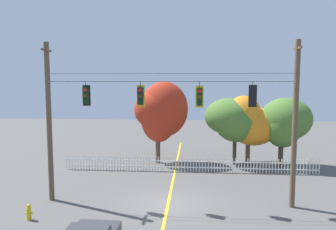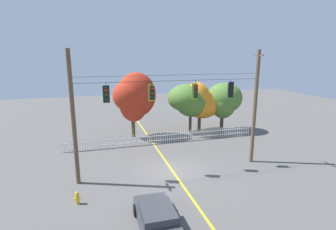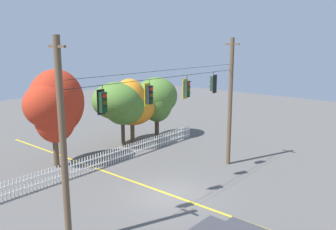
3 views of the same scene
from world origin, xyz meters
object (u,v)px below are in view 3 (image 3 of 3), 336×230
at_px(traffic_signal_eastbound_side, 187,89).
at_px(autumn_maple_near_fence, 54,106).
at_px(traffic_signal_northbound_secondary, 213,84).
at_px(autumn_maple_mid, 120,103).
at_px(traffic_signal_westbound_side, 149,95).
at_px(autumn_maple_far_west, 157,99).
at_px(traffic_signal_northbound_primary, 103,102).
at_px(autumn_oak_far_east, 132,105).

height_order(traffic_signal_eastbound_side, autumn_maple_near_fence, autumn_maple_near_fence).
height_order(traffic_signal_northbound_secondary, autumn_maple_mid, traffic_signal_northbound_secondary).
xyz_separation_m(traffic_signal_westbound_side, traffic_signal_eastbound_side, (3.20, -0.00, -0.03)).
bearing_deg(traffic_signal_northbound_secondary, traffic_signal_eastbound_side, 179.61).
relative_size(traffic_signal_eastbound_side, autumn_maple_far_west, 0.25).
distance_m(traffic_signal_northbound_primary, autumn_maple_far_west, 15.93).
bearing_deg(autumn_maple_near_fence, autumn_oak_far_east, -0.71).
bearing_deg(autumn_maple_mid, traffic_signal_northbound_primary, -135.54).
distance_m(traffic_signal_westbound_side, autumn_oak_far_east, 11.98).
xyz_separation_m(autumn_maple_mid, autumn_oak_far_east, (1.35, 0.02, -0.34)).
bearing_deg(traffic_signal_eastbound_side, traffic_signal_westbound_side, 180.00).
height_order(traffic_signal_northbound_primary, autumn_maple_mid, traffic_signal_northbound_primary).
bearing_deg(autumn_maple_far_west, traffic_signal_westbound_side, -139.74).
xyz_separation_m(autumn_maple_near_fence, autumn_maple_mid, (5.96, -0.11, -0.55)).
distance_m(traffic_signal_eastbound_side, traffic_signal_northbound_secondary, 2.78).
height_order(traffic_signal_eastbound_side, traffic_signal_northbound_secondary, same).
height_order(traffic_signal_northbound_secondary, autumn_oak_far_east, traffic_signal_northbound_secondary).
distance_m(autumn_maple_mid, autumn_maple_far_west, 4.06).
distance_m(autumn_maple_near_fence, autumn_maple_mid, 5.99).
bearing_deg(traffic_signal_northbound_primary, autumn_maple_near_fence, 70.65).
relative_size(autumn_maple_mid, autumn_oak_far_east, 0.96).
bearing_deg(traffic_signal_northbound_secondary, autumn_oak_far_east, 80.70).
distance_m(autumn_oak_far_east, autumn_maple_far_west, 2.74).
bearing_deg(autumn_maple_far_west, traffic_signal_eastbound_side, -128.96).
relative_size(autumn_maple_near_fence, autumn_maple_mid, 1.25).
bearing_deg(traffic_signal_westbound_side, autumn_maple_near_fence, 89.04).
bearing_deg(autumn_maple_mid, autumn_maple_far_west, -5.49).
distance_m(traffic_signal_westbound_side, autumn_maple_far_west, 13.52).
bearing_deg(autumn_maple_near_fence, traffic_signal_eastbound_side, -71.46).
relative_size(traffic_signal_northbound_primary, autumn_maple_near_fence, 0.20).
height_order(autumn_maple_near_fence, autumn_maple_mid, autumn_maple_near_fence).
height_order(autumn_maple_near_fence, autumn_oak_far_east, autumn_maple_near_fence).
distance_m(traffic_signal_northbound_primary, autumn_maple_mid, 13.03).
relative_size(autumn_maple_near_fence, autumn_oak_far_east, 1.20).
height_order(traffic_signal_northbound_primary, traffic_signal_westbound_side, same).
xyz_separation_m(traffic_signal_northbound_primary, autumn_maple_far_west, (13.20, 8.60, -2.36)).
relative_size(traffic_signal_northbound_primary, traffic_signal_northbound_secondary, 1.00).
distance_m(traffic_signal_northbound_primary, traffic_signal_eastbound_side, 6.25).
relative_size(traffic_signal_northbound_primary, traffic_signal_eastbound_side, 0.96).
relative_size(traffic_signal_northbound_secondary, autumn_maple_far_west, 0.24).
relative_size(traffic_signal_eastbound_side, traffic_signal_northbound_secondary, 1.04).
xyz_separation_m(traffic_signal_westbound_side, autumn_maple_far_west, (10.16, 8.60, -2.35)).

